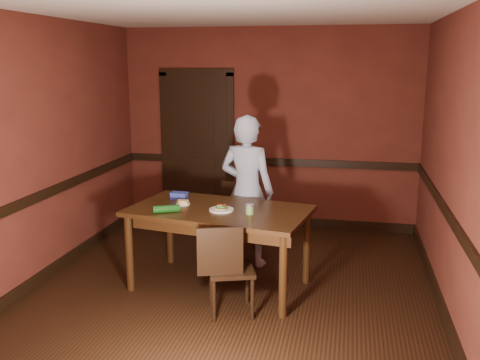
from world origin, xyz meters
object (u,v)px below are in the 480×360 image
at_px(chair_near, 231,268).
at_px(cheese_saucer, 183,203).
at_px(sandwich_plate, 221,209).
at_px(food_tub, 179,196).
at_px(sauce_jar, 250,209).
at_px(chair_far, 237,219).
at_px(dining_table, 220,248).
at_px(person, 247,191).

height_order(chair_near, cheese_saucer, cheese_saucer).
relative_size(sandwich_plate, cheese_saucer, 1.67).
bearing_deg(chair_near, food_tub, -66.49).
bearing_deg(sauce_jar, chair_far, 107.86).
distance_m(dining_table, chair_far, 1.05).
distance_m(chair_near, cheese_saucer, 0.98).
xyz_separation_m(chair_far, person, (0.19, -0.35, 0.43)).
relative_size(dining_table, chair_near, 2.04).
bearing_deg(food_tub, person, 34.76).
height_order(dining_table, sandwich_plate, sandwich_plate).
distance_m(dining_table, cheese_saucer, 0.59).
xyz_separation_m(dining_table, person, (0.14, 0.69, 0.43)).
bearing_deg(dining_table, chair_near, -56.24).
xyz_separation_m(chair_near, food_tub, (-0.74, 0.82, 0.43)).
height_order(chair_far, sandwich_plate, sandwich_plate).
xyz_separation_m(sauce_jar, cheese_saucer, (-0.73, 0.21, -0.03)).
distance_m(sandwich_plate, sauce_jar, 0.30).
bearing_deg(cheese_saucer, dining_table, -10.75).
height_order(sandwich_plate, food_tub, food_tub).
bearing_deg(food_tub, sandwich_plate, -29.88).
xyz_separation_m(dining_table, chair_far, (-0.05, 1.04, -0.00)).
distance_m(sauce_jar, cheese_saucer, 0.76).
relative_size(person, cheese_saucer, 11.75).
distance_m(person, cheese_saucer, 0.82).
relative_size(chair_near, food_tub, 4.82).
relative_size(dining_table, sandwich_plate, 7.29).
distance_m(cheese_saucer, food_tub, 0.23).
distance_m(dining_table, chair_near, 0.59).
bearing_deg(cheese_saucer, person, 48.52).
height_order(chair_far, chair_near, chair_near).
relative_size(chair_far, chair_near, 0.96).
distance_m(chair_near, sauce_jar, 0.61).
xyz_separation_m(chair_far, sandwich_plate, (0.08, -1.11, 0.43)).
xyz_separation_m(dining_table, chair_near, (0.24, -0.54, 0.02)).
bearing_deg(food_tub, chair_far, 61.27).
distance_m(person, food_tub, 0.77).
relative_size(chair_far, sauce_jar, 8.66).
bearing_deg(chair_near, chair_far, -98.58).
height_order(sandwich_plate, cheese_saucer, sandwich_plate).
bearing_deg(cheese_saucer, food_tub, 117.48).
distance_m(dining_table, sauce_jar, 0.58).
height_order(person, cheese_saucer, person).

